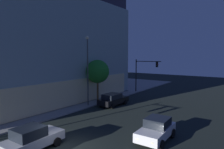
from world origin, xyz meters
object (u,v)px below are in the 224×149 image
at_px(modern_building, 7,43).
at_px(car_black, 113,99).
at_px(car_white, 156,129).
at_px(street_lamp_sidewalk, 88,63).
at_px(car_silver, 32,139).
at_px(traffic_light_far_corner, 144,70).
at_px(sidewalk_tree, 98,72).

bearing_deg(modern_building, car_black, -78.80).
bearing_deg(modern_building, car_white, -95.91).
height_order(street_lamp_sidewalk, car_silver, street_lamp_sidewalk).
relative_size(modern_building, traffic_light_far_corner, 5.38).
relative_size(sidewalk_tree, car_white, 1.41).
bearing_deg(sidewalk_tree, street_lamp_sidewalk, -168.04).
distance_m(street_lamp_sidewalk, sidewalk_tree, 3.00).
height_order(traffic_light_far_corner, sidewalk_tree, sidewalk_tree).
relative_size(sidewalk_tree, car_black, 1.29).
distance_m(car_silver, car_white, 9.25).
bearing_deg(street_lamp_sidewalk, car_black, -47.06).
bearing_deg(sidewalk_tree, car_silver, -157.67).
bearing_deg(car_black, car_white, -126.96).
height_order(street_lamp_sidewalk, car_white, street_lamp_sidewalk).
xyz_separation_m(modern_building, sidewalk_tree, (4.26, -16.63, -4.49)).
bearing_deg(traffic_light_far_corner, car_white, -150.27).
bearing_deg(street_lamp_sidewalk, sidewalk_tree, 11.96).
bearing_deg(car_silver, modern_building, 66.58).
relative_size(car_silver, car_white, 1.02).
bearing_deg(traffic_light_far_corner, sidewalk_tree, 167.99).
height_order(traffic_light_far_corner, street_lamp_sidewalk, street_lamp_sidewalk).
relative_size(street_lamp_sidewalk, car_black, 1.96).
xyz_separation_m(street_lamp_sidewalk, car_silver, (-11.31, -5.17, -4.87)).
height_order(sidewalk_tree, car_black, sidewalk_tree).
distance_m(traffic_light_far_corner, sidewalk_tree, 10.39).
distance_m(modern_building, car_white, 29.97).
bearing_deg(car_white, sidewalk_tree, 59.12).
relative_size(street_lamp_sidewalk, car_silver, 2.09).
distance_m(traffic_light_far_corner, street_lamp_sidewalk, 12.99).
xyz_separation_m(street_lamp_sidewalk, car_black, (2.26, -2.43, -4.90)).
bearing_deg(sidewalk_tree, car_black, -97.24).
bearing_deg(car_silver, sidewalk_tree, 22.33).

